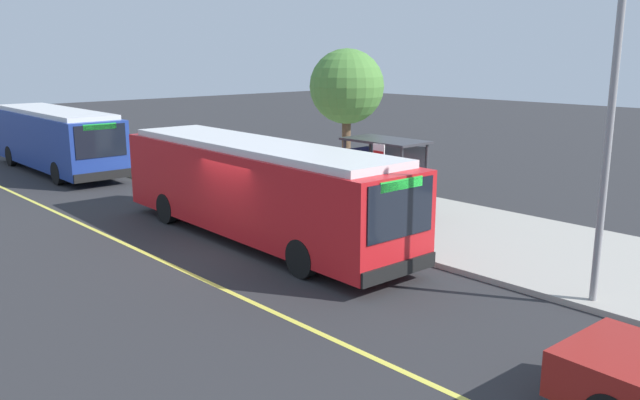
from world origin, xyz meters
TOP-DOWN VIEW (x-y plane):
  - ground_plane at (0.00, 0.00)m, footprint 120.00×120.00m
  - sidewalk_curb at (0.00, 6.00)m, footprint 44.00×6.40m
  - lane_stripe_center at (0.00, -2.20)m, footprint 36.00×0.14m
  - transit_bus_main at (-0.29, 1.01)m, footprint 11.72×2.97m
  - transit_bus_second at (-15.96, 1.02)m, footprint 10.61×2.78m
  - bus_shelter at (0.02, 6.32)m, footprint 2.90×1.60m
  - waiting_bench at (0.07, 6.36)m, footprint 1.60×0.48m
  - route_sign_post at (2.34, 3.50)m, footprint 0.44×0.08m
  - street_tree_near_shelter at (-3.71, 8.19)m, footprint 2.99×2.99m
  - utility_pole at (9.04, 3.23)m, footprint 0.16×0.16m

SIDE VIEW (x-z plane):
  - ground_plane at x=0.00m, z-range 0.00..0.00m
  - lane_stripe_center at x=0.00m, z-range 0.00..0.01m
  - sidewalk_curb at x=0.00m, z-range 0.00..0.15m
  - waiting_bench at x=0.07m, z-range 0.16..1.11m
  - transit_bus_second at x=-15.96m, z-range 0.14..3.09m
  - transit_bus_main at x=-0.29m, z-range 0.14..3.09m
  - bus_shelter at x=0.02m, z-range 0.68..3.16m
  - route_sign_post at x=2.34m, z-range 0.56..3.36m
  - utility_pole at x=9.04m, z-range 0.15..6.55m
  - street_tree_near_shelter at x=-3.71m, z-range 1.40..6.95m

